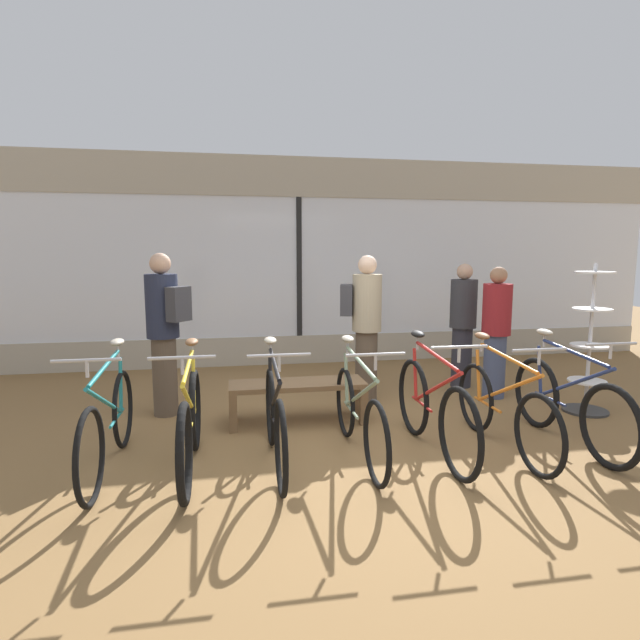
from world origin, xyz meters
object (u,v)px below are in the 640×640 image
accessory_rack (589,352)px  customer_near_bench (463,323)px  customer_by_window (365,323)px  bicycle_center_left (275,419)px  customer_near_rack (496,330)px  bicycle_far_left (109,423)px  bicycle_left (190,425)px  bicycle_center (358,414)px  bicycle_center_right (433,409)px  bicycle_far_right (568,404)px  bicycle_right (503,409)px  display_bench (297,389)px  customer_mid_floor (164,329)px

accessory_rack → customer_near_bench: size_ratio=1.02×
customer_by_window → accessory_rack: bearing=-19.8°
bicycle_center_left → customer_near_rack: bearing=28.4°
bicycle_far_left → bicycle_center_left: bearing=-5.5°
bicycle_center_left → bicycle_left: bearing=-179.5°
bicycle_far_left → bicycle_center: (2.05, -0.08, -0.01)m
customer_near_rack → customer_by_window: 1.60m
bicycle_left → bicycle_center: (1.40, 0.06, -0.01)m
bicycle_center_right → bicycle_far_right: size_ratio=1.02×
bicycle_center → accessory_rack: size_ratio=1.05×
bicycle_left → bicycle_right: size_ratio=0.99×
bicycle_center → bicycle_center_left: bearing=-175.9°
customer_by_window → display_bench: bearing=-144.7°
bicycle_right → accessory_rack: (1.49, 0.83, 0.30)m
customer_near_rack → bicycle_center_left: bearing=-151.6°
bicycle_center → bicycle_far_left: bearing=177.9°
bicycle_far_right → accessory_rack: bearing=44.5°
bicycle_right → display_bench: bicycle_right is taller
bicycle_center → customer_near_bench: 2.79m
bicycle_center → bicycle_far_right: bearing=-2.0°
customer_near_rack → customer_mid_floor: (-3.85, -0.01, 0.12)m
customer_near_rack → bicycle_right: bearing=-116.7°
bicycle_center → customer_near_bench: customer_near_bench is taller
bicycle_right → customer_near_bench: 2.20m
bicycle_center → bicycle_left: bearing=-177.7°
customer_near_rack → customer_near_bench: 0.55m
bicycle_far_left → display_bench: bicycle_far_left is taller
bicycle_center_right → customer_by_window: size_ratio=1.01×
bicycle_center_left → customer_mid_floor: size_ratio=0.96×
accessory_rack → display_bench: accessory_rack is taller
bicycle_far_right → customer_mid_floor: size_ratio=0.98×
bicycle_far_left → bicycle_far_right: 4.01m
bicycle_center → bicycle_center_right: 0.66m
display_bench → customer_mid_floor: customer_mid_floor is taller
customer_mid_floor → customer_near_bench: 3.71m
customer_mid_floor → bicycle_center_right: bearing=-31.6°
bicycle_center_left → bicycle_right: (2.02, -0.03, -0.02)m
bicycle_left → accessory_rack: bearing=11.0°
bicycle_left → customer_by_window: 2.56m
customer_near_bench → bicycle_left: bearing=-148.3°
bicycle_center_left → bicycle_right: bicycle_center_left is taller
bicycle_right → customer_near_bench: (0.60, 2.06, 0.46)m
bicycle_far_right → customer_mid_floor: bearing=157.9°
bicycle_far_left → customer_mid_floor: bearing=78.6°
bicycle_far_left → customer_mid_floor: size_ratio=1.01×
accessory_rack → bicycle_center_left: bearing=-167.1°
bicycle_far_right → bicycle_far_left: bearing=177.9°
bicycle_left → bicycle_center_left: bearing=0.5°
bicycle_center → bicycle_center_right: bearing=-4.0°
bicycle_far_left → bicycle_left: 0.66m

